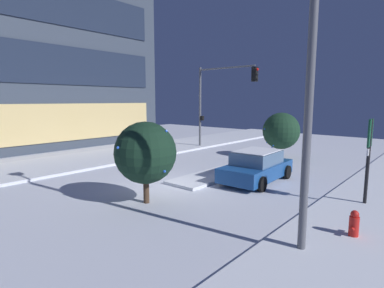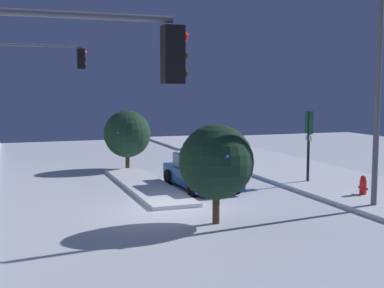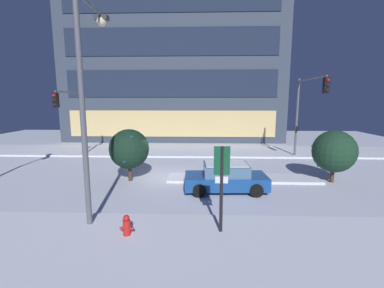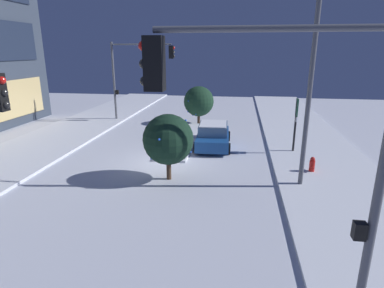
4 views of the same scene
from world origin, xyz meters
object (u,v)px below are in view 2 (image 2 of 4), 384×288
Objects in this scene: car_near at (201,172)px; street_lamp_arched at (362,50)px; fire_hydrant at (363,187)px; decorated_tree_median at (216,162)px; decorated_tree_left_of_median at (127,134)px; parking_info_sign at (309,137)px; traffic_light_corner_far_right at (20,82)px; traffic_light_corner_far_left at (40,104)px.

street_lamp_arched is at bearing -149.08° from car_near.
decorated_tree_median is at bearing 103.90° from fire_hydrant.
decorated_tree_left_of_median is (10.15, 6.86, 1.41)m from fire_hydrant.
street_lamp_arched is 2.63× the size of parking_info_sign.
traffic_light_corner_far_right reaches higher than traffic_light_corner_far_left.
decorated_tree_median is at bearing -1.36° from street_lamp_arched.
street_lamp_arched is at bearing 137.26° from fire_hydrant.
parking_info_sign is at bearing -104.52° from street_lamp_arched.
fire_hydrant is 7.09m from decorated_tree_median.
car_near is 4.97m from parking_info_sign.
traffic_light_corner_far_right is at bearing 89.48° from traffic_light_corner_far_left.
traffic_light_corner_far_right reaches higher than decorated_tree_median.
traffic_light_corner_far_right is at bearing -50.38° from street_lamp_arched.
parking_info_sign is at bearing -31.57° from traffic_light_corner_far_right.
decorated_tree_median reaches higher than fire_hydrant.
traffic_light_corner_far_left is (-11.40, 7.06, 3.17)m from car_near.
parking_info_sign is (10.81, -11.81, -1.83)m from traffic_light_corner_far_left.
decorated_tree_left_of_median is at bearing -2.84° from traffic_light_corner_far_right.
parking_info_sign is 1.04× the size of decorated_tree_median.
decorated_tree_median is at bearing 37.57° from parking_info_sign.
decorated_tree_left_of_median is (11.81, 5.33, -3.58)m from street_lamp_arched.
parking_info_sign reaches higher than fire_hydrant.
parking_info_sign reaches higher than car_near.
decorated_tree_left_of_median is at bearing -47.07° from parking_info_sign.
traffic_light_corner_far_left is at bearing 145.81° from car_near.
decorated_tree_median is (5.90, -5.47, -1.96)m from traffic_light_corner_far_left.
car_near is 1.38× the size of parking_info_sign.
car_near is at bearing -164.76° from decorated_tree_left_of_median.
parking_info_sign is 8.02m from decorated_tree_median.
decorated_tree_left_of_median is at bearing 12.83° from car_near.
fire_hydrant is 3.66m from parking_info_sign.
decorated_tree_median is 11.82m from decorated_tree_left_of_median.
parking_info_sign is 1.05× the size of decorated_tree_left_of_median.
decorated_tree_median reaches higher than car_near.
car_near is at bearing 53.30° from fire_hydrant.
parking_info_sign reaches higher than decorated_tree_left_of_median.
decorated_tree_median is 1.01× the size of decorated_tree_left_of_median.
decorated_tree_left_of_median is at bearing 34.06° from fire_hydrant.
decorated_tree_left_of_median is at bearing 0.65° from decorated_tree_median.
traffic_light_corner_far_left is at bearing 137.14° from decorated_tree_median.
street_lamp_arched is 13.44m from decorated_tree_left_of_median.
traffic_light_corner_far_right is 2.02× the size of parking_info_sign.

